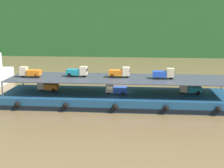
{
  "coord_description": "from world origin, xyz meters",
  "views": [
    {
      "loc": [
        2.87,
        -40.77,
        11.38
      ],
      "look_at": [
        -0.76,
        0.0,
        2.7
      ],
      "focal_mm": 51.51,
      "sensor_mm": 36.0,
      "label": 1
    }
  ],
  "objects_px": {
    "mini_truck_upper_fore": "(120,72)",
    "mini_truck_upper_stern": "(30,72)",
    "mini_truck_lower_mid": "(190,89)",
    "mini_truck_lower_aft": "(116,89)",
    "mini_truck_upper_mid": "(77,72)",
    "mini_truck_upper_bow": "(164,74)",
    "mini_truck_lower_stern": "(48,86)",
    "cargo_barge": "(118,99)"
  },
  "relations": [
    {
      "from": "mini_truck_upper_fore",
      "to": "mini_truck_upper_stern",
      "type": "bearing_deg",
      "value": -175.6
    },
    {
      "from": "mini_truck_lower_mid",
      "to": "mini_truck_lower_aft",
      "type": "bearing_deg",
      "value": -173.9
    },
    {
      "from": "mini_truck_upper_mid",
      "to": "mini_truck_upper_bow",
      "type": "xyz_separation_m",
      "value": [
        11.28,
        -0.47,
        0.0
      ]
    },
    {
      "from": "mini_truck_lower_stern",
      "to": "mini_truck_upper_stern",
      "type": "bearing_deg",
      "value": -160.54
    },
    {
      "from": "mini_truck_lower_aft",
      "to": "mini_truck_upper_mid",
      "type": "xyz_separation_m",
      "value": [
        -5.22,
        1.04,
        2.0
      ]
    },
    {
      "from": "mini_truck_lower_aft",
      "to": "mini_truck_upper_stern",
      "type": "bearing_deg",
      "value": 179.25
    },
    {
      "from": "mini_truck_lower_mid",
      "to": "mini_truck_lower_stern",
      "type": "bearing_deg",
      "value": -179.6
    },
    {
      "from": "mini_truck_lower_mid",
      "to": "mini_truck_upper_fore",
      "type": "height_order",
      "value": "mini_truck_upper_fore"
    },
    {
      "from": "cargo_barge",
      "to": "mini_truck_lower_stern",
      "type": "xyz_separation_m",
      "value": [
        -9.45,
        0.34,
        1.44
      ]
    },
    {
      "from": "mini_truck_lower_aft",
      "to": "mini_truck_upper_mid",
      "type": "height_order",
      "value": "mini_truck_upper_mid"
    },
    {
      "from": "mini_truck_lower_stern",
      "to": "mini_truck_upper_stern",
      "type": "height_order",
      "value": "mini_truck_upper_stern"
    },
    {
      "from": "mini_truck_upper_fore",
      "to": "mini_truck_upper_bow",
      "type": "bearing_deg",
      "value": -4.89
    },
    {
      "from": "cargo_barge",
      "to": "mini_truck_upper_stern",
      "type": "relative_size",
      "value": 10.89
    },
    {
      "from": "mini_truck_lower_stern",
      "to": "mini_truck_upper_bow",
      "type": "bearing_deg",
      "value": -1.18
    },
    {
      "from": "mini_truck_upper_fore",
      "to": "mini_truck_upper_bow",
      "type": "distance_m",
      "value": 5.69
    },
    {
      "from": "mini_truck_lower_aft",
      "to": "mini_truck_lower_mid",
      "type": "relative_size",
      "value": 1.0
    },
    {
      "from": "mini_truck_upper_stern",
      "to": "mini_truck_upper_bow",
      "type": "distance_m",
      "value": 17.42
    },
    {
      "from": "mini_truck_upper_fore",
      "to": "mini_truck_upper_bow",
      "type": "height_order",
      "value": "same"
    },
    {
      "from": "mini_truck_lower_stern",
      "to": "mini_truck_upper_mid",
      "type": "height_order",
      "value": "mini_truck_upper_mid"
    },
    {
      "from": "mini_truck_upper_mid",
      "to": "mini_truck_upper_fore",
      "type": "relative_size",
      "value": 1.01
    },
    {
      "from": "mini_truck_lower_aft",
      "to": "mini_truck_lower_stern",
      "type": "bearing_deg",
      "value": 174.55
    },
    {
      "from": "mini_truck_upper_stern",
      "to": "mini_truck_upper_mid",
      "type": "relative_size",
      "value": 0.99
    },
    {
      "from": "mini_truck_lower_stern",
      "to": "mini_truck_upper_fore",
      "type": "distance_m",
      "value": 9.87
    },
    {
      "from": "cargo_barge",
      "to": "mini_truck_upper_fore",
      "type": "xyz_separation_m",
      "value": [
        0.22,
        0.51,
        3.44
      ]
    },
    {
      "from": "mini_truck_lower_aft",
      "to": "mini_truck_upper_stern",
      "type": "relative_size",
      "value": 1.0
    },
    {
      "from": "mini_truck_upper_stern",
      "to": "mini_truck_upper_fore",
      "type": "height_order",
      "value": "same"
    },
    {
      "from": "cargo_barge",
      "to": "mini_truck_lower_aft",
      "type": "xyz_separation_m",
      "value": [
        -0.18,
        -0.54,
        1.44
      ]
    },
    {
      "from": "mini_truck_upper_stern",
      "to": "mini_truck_upper_fore",
      "type": "xyz_separation_m",
      "value": [
        11.75,
        0.9,
        0.0
      ]
    },
    {
      "from": "mini_truck_lower_stern",
      "to": "mini_truck_upper_bow",
      "type": "height_order",
      "value": "mini_truck_upper_bow"
    },
    {
      "from": "cargo_barge",
      "to": "mini_truck_upper_mid",
      "type": "bearing_deg",
      "value": 174.74
    },
    {
      "from": "cargo_barge",
      "to": "mini_truck_lower_aft",
      "type": "bearing_deg",
      "value": -108.45
    },
    {
      "from": "mini_truck_lower_aft",
      "to": "mini_truck_upper_bow",
      "type": "height_order",
      "value": "mini_truck_upper_bow"
    },
    {
      "from": "mini_truck_lower_stern",
      "to": "mini_truck_upper_bow",
      "type": "distance_m",
      "value": 15.46
    },
    {
      "from": "mini_truck_lower_aft",
      "to": "mini_truck_upper_bow",
      "type": "distance_m",
      "value": 6.41
    },
    {
      "from": "cargo_barge",
      "to": "mini_truck_upper_fore",
      "type": "height_order",
      "value": "mini_truck_upper_fore"
    },
    {
      "from": "mini_truck_lower_aft",
      "to": "mini_truck_lower_mid",
      "type": "distance_m",
      "value": 9.57
    },
    {
      "from": "mini_truck_lower_mid",
      "to": "mini_truck_upper_stern",
      "type": "xyz_separation_m",
      "value": [
        -20.87,
        -0.87,
        2.0
      ]
    },
    {
      "from": "mini_truck_upper_bow",
      "to": "mini_truck_lower_aft",
      "type": "bearing_deg",
      "value": -174.65
    },
    {
      "from": "mini_truck_lower_mid",
      "to": "mini_truck_upper_bow",
      "type": "xyz_separation_m",
      "value": [
        -3.46,
        -0.45,
        2.0
      ]
    },
    {
      "from": "mini_truck_lower_aft",
      "to": "mini_truck_upper_bow",
      "type": "xyz_separation_m",
      "value": [
        6.06,
        0.57,
        2.0
      ]
    },
    {
      "from": "mini_truck_upper_mid",
      "to": "mini_truck_lower_aft",
      "type": "bearing_deg",
      "value": -11.29
    },
    {
      "from": "mini_truck_upper_mid",
      "to": "mini_truck_upper_fore",
      "type": "bearing_deg",
      "value": 0.11
    }
  ]
}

